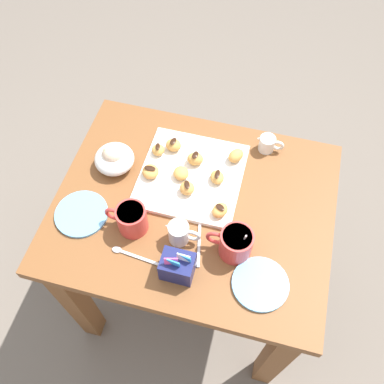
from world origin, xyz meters
TOP-DOWN VIEW (x-y plane):
  - ground_plane at (0.00, 0.00)m, footprint 8.00×8.00m
  - dining_table at (0.00, 0.00)m, footprint 0.85×0.69m
  - pastry_plate_square at (0.03, -0.09)m, footprint 0.32×0.32m
  - coffee_mug_red_left at (-0.15, 0.12)m, footprint 0.13×0.09m
  - coffee_mug_red_right at (0.16, 0.12)m, footprint 0.13×0.09m
  - cream_pitcher_white at (0.01, 0.12)m, footprint 0.10×0.06m
  - sugar_caddy at (-0.01, 0.22)m, footprint 0.09×0.07m
  - ice_cream_bowl at (0.28, -0.08)m, footprint 0.13×0.13m
  - chocolate_sauce_pitcher at (-0.18, -0.27)m, footprint 0.09×0.05m
  - saucer_sky_left at (-0.24, 0.20)m, footprint 0.16×0.16m
  - saucer_sky_right at (0.32, 0.12)m, footprint 0.16×0.16m
  - loose_spoon_near_saucer at (0.13, 0.21)m, footprint 0.16×0.03m
  - loose_spoon_by_plate at (-0.04, 0.10)m, footprint 0.05×0.16m
  - beignet_0 at (-0.08, 0.02)m, footprint 0.06×0.07m
  - chocolate_drizzle_0 at (-0.08, 0.02)m, footprint 0.03×0.03m
  - beignet_1 at (-0.09, -0.19)m, footprint 0.06×0.07m
  - beignet_2 at (0.16, -0.15)m, footprint 0.05×0.05m
  - chocolate_drizzle_2 at (0.16, -0.15)m, footprint 0.02×0.03m
  - beignet_3 at (0.03, -0.14)m, footprint 0.06×0.05m
  - chocolate_drizzle_3 at (0.03, -0.14)m, footprint 0.02×0.03m
  - beignet_4 at (0.06, -0.08)m, footprint 0.06×0.06m
  - beignet_5 at (0.03, -0.03)m, footprint 0.06×0.06m
  - chocolate_drizzle_5 at (0.03, -0.03)m, footprint 0.03×0.04m
  - beignet_6 at (0.12, -0.18)m, footprint 0.05×0.05m
  - chocolate_drizzle_6 at (0.12, -0.18)m, footprint 0.02×0.03m
  - beignet_7 at (0.16, -0.06)m, footprint 0.07×0.07m
  - chocolate_drizzle_7 at (0.16, -0.06)m, footprint 0.04×0.02m
  - beignet_8 at (-0.05, -0.09)m, footprint 0.06×0.06m
  - chocolate_drizzle_8 at (-0.05, -0.09)m, footprint 0.02×0.04m

SIDE VIEW (x-z plane):
  - ground_plane at x=0.00m, z-range 0.00..0.00m
  - dining_table at x=0.00m, z-range 0.21..0.96m
  - loose_spoon_near_saucer at x=0.13m, z-range 0.75..0.76m
  - loose_spoon_by_plate at x=-0.04m, z-range 0.75..0.76m
  - saucer_sky_left at x=-0.24m, z-range 0.75..0.76m
  - saucer_sky_right at x=0.32m, z-range 0.75..0.76m
  - pastry_plate_square at x=0.03m, z-range 0.75..0.76m
  - chocolate_sauce_pitcher at x=-0.18m, z-range 0.75..0.81m
  - beignet_2 at x=0.16m, z-range 0.76..0.80m
  - beignet_0 at x=-0.08m, z-range 0.76..0.80m
  - beignet_8 at x=-0.05m, z-range 0.76..0.80m
  - beignet_4 at x=0.06m, z-range 0.76..0.80m
  - beignet_7 at x=0.16m, z-range 0.76..0.80m
  - beignet_6 at x=0.12m, z-range 0.76..0.80m
  - beignet_5 at x=0.03m, z-range 0.76..0.80m
  - beignet_1 at x=-0.09m, z-range 0.76..0.80m
  - beignet_3 at x=0.03m, z-range 0.76..0.80m
  - cream_pitcher_white at x=0.01m, z-range 0.75..0.83m
  - ice_cream_bowl at x=0.28m, z-range 0.74..0.84m
  - sugar_caddy at x=-0.01m, z-range 0.74..0.84m
  - chocolate_drizzle_2 at x=0.16m, z-range 0.80..0.80m
  - coffee_mug_red_right at x=0.16m, z-range 0.75..0.84m
  - chocolate_drizzle_0 at x=-0.08m, z-range 0.80..0.80m
  - chocolate_drizzle_8 at x=-0.05m, z-range 0.80..0.80m
  - chocolate_drizzle_7 at x=0.16m, z-range 0.80..0.80m
  - coffee_mug_red_left at x=-0.15m, z-range 0.73..0.87m
  - chocolate_drizzle_6 at x=0.12m, z-range 0.80..0.81m
  - chocolate_drizzle_5 at x=0.03m, z-range 0.80..0.81m
  - chocolate_drizzle_3 at x=0.03m, z-range 0.80..0.81m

